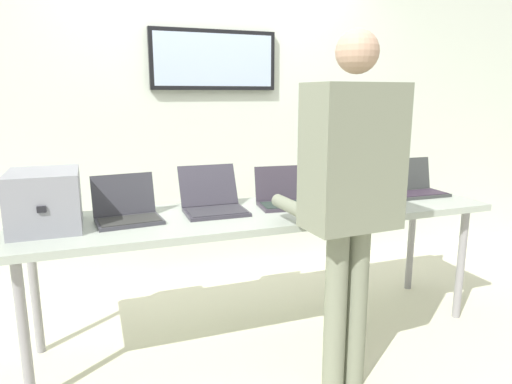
{
  "coord_description": "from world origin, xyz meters",
  "views": [
    {
      "loc": [
        -0.94,
        -2.45,
        1.47
      ],
      "look_at": [
        -0.03,
        0.06,
        0.9
      ],
      "focal_mm": 32.03,
      "sensor_mm": 36.0,
      "label": 1
    }
  ],
  "objects_px": {
    "workbench": "(264,219)",
    "laptop_station_2": "(286,197)",
    "laptop_station_0": "(127,211)",
    "person": "(350,182)",
    "laptop_station_3": "(354,191)",
    "laptop_station_4": "(414,186)",
    "equipment_box": "(45,200)",
    "laptop_station_1": "(213,201)"
  },
  "relations": [
    {
      "from": "workbench",
      "to": "laptop_station_2",
      "type": "xyz_separation_m",
      "value": [
        0.18,
        0.08,
        0.11
      ]
    },
    {
      "from": "laptop_station_0",
      "to": "person",
      "type": "relative_size",
      "value": 0.21
    },
    {
      "from": "laptop_station_3",
      "to": "laptop_station_4",
      "type": "xyz_separation_m",
      "value": [
        0.49,
        0.02,
        -0.0
      ]
    },
    {
      "from": "workbench",
      "to": "laptop_station_3",
      "type": "relative_size",
      "value": 8.39
    },
    {
      "from": "laptop_station_2",
      "to": "workbench",
      "type": "bearing_deg",
      "value": -156.53
    },
    {
      "from": "laptop_station_4",
      "to": "laptop_station_0",
      "type": "bearing_deg",
      "value": -179.33
    },
    {
      "from": "workbench",
      "to": "equipment_box",
      "type": "height_order",
      "value": "equipment_box"
    },
    {
      "from": "equipment_box",
      "to": "person",
      "type": "bearing_deg",
      "value": -25.64
    },
    {
      "from": "laptop_station_0",
      "to": "laptop_station_1",
      "type": "xyz_separation_m",
      "value": [
        0.49,
        0.05,
        0.0
      ]
    },
    {
      "from": "workbench",
      "to": "laptop_station_3",
      "type": "bearing_deg",
      "value": 4.61
    },
    {
      "from": "laptop_station_3",
      "to": "laptop_station_4",
      "type": "relative_size",
      "value": 0.88
    },
    {
      "from": "equipment_box",
      "to": "laptop_station_3",
      "type": "xyz_separation_m",
      "value": [
        1.83,
        0.01,
        -0.09
      ]
    },
    {
      "from": "laptop_station_0",
      "to": "laptop_station_2",
      "type": "relative_size",
      "value": 0.97
    },
    {
      "from": "laptop_station_2",
      "to": "laptop_station_4",
      "type": "relative_size",
      "value": 1.0
    },
    {
      "from": "laptop_station_2",
      "to": "laptop_station_3",
      "type": "height_order",
      "value": "laptop_station_3"
    },
    {
      "from": "laptop_station_2",
      "to": "laptop_station_4",
      "type": "bearing_deg",
      "value": -0.34
    },
    {
      "from": "workbench",
      "to": "laptop_station_1",
      "type": "height_order",
      "value": "laptop_station_1"
    },
    {
      "from": "laptop_station_1",
      "to": "laptop_station_3",
      "type": "xyz_separation_m",
      "value": [
        0.93,
        -0.04,
        0.0
      ]
    },
    {
      "from": "laptop_station_0",
      "to": "laptop_station_3",
      "type": "bearing_deg",
      "value": 0.15
    },
    {
      "from": "equipment_box",
      "to": "laptop_station_4",
      "type": "distance_m",
      "value": 2.32
    },
    {
      "from": "laptop_station_1",
      "to": "laptop_station_2",
      "type": "xyz_separation_m",
      "value": [
        0.46,
        -0.02,
        -0.0
      ]
    },
    {
      "from": "laptop_station_2",
      "to": "person",
      "type": "xyz_separation_m",
      "value": [
        0.02,
        -0.7,
        0.22
      ]
    },
    {
      "from": "laptop_station_2",
      "to": "laptop_station_3",
      "type": "xyz_separation_m",
      "value": [
        0.47,
        -0.02,
        0.0
      ]
    },
    {
      "from": "laptop_station_3",
      "to": "person",
      "type": "bearing_deg",
      "value": -123.77
    },
    {
      "from": "laptop_station_4",
      "to": "person",
      "type": "bearing_deg",
      "value": -143.57
    },
    {
      "from": "workbench",
      "to": "laptop_station_3",
      "type": "xyz_separation_m",
      "value": [
        0.65,
        0.05,
        0.11
      ]
    },
    {
      "from": "laptop_station_1",
      "to": "laptop_station_2",
      "type": "bearing_deg",
      "value": -2.18
    },
    {
      "from": "workbench",
      "to": "laptop_station_1",
      "type": "distance_m",
      "value": 0.32
    },
    {
      "from": "laptop_station_1",
      "to": "person",
      "type": "distance_m",
      "value": 0.89
    },
    {
      "from": "workbench",
      "to": "equipment_box",
      "type": "distance_m",
      "value": 1.2
    },
    {
      "from": "laptop_station_3",
      "to": "laptop_station_1",
      "type": "bearing_deg",
      "value": 177.41
    },
    {
      "from": "laptop_station_0",
      "to": "laptop_station_2",
      "type": "bearing_deg",
      "value": 1.69
    },
    {
      "from": "laptop_station_1",
      "to": "laptop_station_4",
      "type": "bearing_deg",
      "value": -0.94
    },
    {
      "from": "laptop_station_1",
      "to": "person",
      "type": "xyz_separation_m",
      "value": [
        0.48,
        -0.72,
        0.21
      ]
    },
    {
      "from": "laptop_station_1",
      "to": "laptop_station_3",
      "type": "relative_size",
      "value": 1.16
    },
    {
      "from": "workbench",
      "to": "person",
      "type": "bearing_deg",
      "value": -72.37
    },
    {
      "from": "laptop_station_1",
      "to": "laptop_station_3",
      "type": "distance_m",
      "value": 0.93
    },
    {
      "from": "equipment_box",
      "to": "laptop_station_2",
      "type": "bearing_deg",
      "value": 1.62
    },
    {
      "from": "workbench",
      "to": "laptop_station_4",
      "type": "height_order",
      "value": "laptop_station_4"
    },
    {
      "from": "workbench",
      "to": "equipment_box",
      "type": "bearing_deg",
      "value": 178.13
    },
    {
      "from": "workbench",
      "to": "laptop_station_3",
      "type": "distance_m",
      "value": 0.66
    },
    {
      "from": "person",
      "to": "laptop_station_3",
      "type": "bearing_deg",
      "value": 56.23
    }
  ]
}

